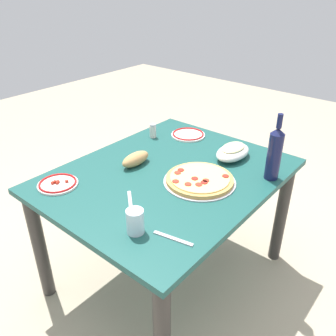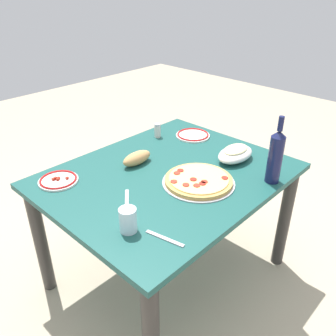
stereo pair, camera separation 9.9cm
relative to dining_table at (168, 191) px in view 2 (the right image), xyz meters
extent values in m
plane|color=tan|center=(0.00, 0.00, -0.59)|extent=(8.00, 8.00, 0.00)
cube|color=#194C47|center=(0.00, 0.00, 0.09)|extent=(1.22, 0.98, 0.03)
cylinder|color=#33302D|center=(-0.55, -0.43, -0.26)|extent=(0.07, 0.07, 0.67)
cylinder|color=#33302D|center=(0.55, -0.43, -0.26)|extent=(0.07, 0.07, 0.67)
cylinder|color=#33302D|center=(-0.55, 0.43, -0.26)|extent=(0.07, 0.07, 0.67)
cylinder|color=#B7B7BC|center=(-0.03, 0.18, 0.11)|extent=(0.36, 0.36, 0.01)
cylinder|color=tan|center=(-0.03, 0.18, 0.12)|extent=(0.33, 0.33, 0.02)
cylinder|color=#EACC75|center=(-0.03, 0.18, 0.14)|extent=(0.29, 0.29, 0.01)
cylinder|color=maroon|center=(0.00, 0.17, 0.14)|extent=(0.03, 0.03, 0.00)
cylinder|color=#B22D1E|center=(-0.02, 0.22, 0.14)|extent=(0.03, 0.03, 0.00)
cylinder|color=#B22D1E|center=(0.06, 0.18, 0.14)|extent=(0.03, 0.03, 0.00)
cylinder|color=#B22D1E|center=(0.01, 0.07, 0.14)|extent=(0.03, 0.03, 0.00)
cylinder|color=maroon|center=(-0.12, 0.27, 0.14)|extent=(0.03, 0.03, 0.00)
cylinder|color=maroon|center=(-0.02, 0.07, 0.14)|extent=(0.03, 0.03, 0.00)
cylinder|color=#B22D1E|center=(0.03, 0.22, 0.14)|extent=(0.03, 0.03, 0.00)
cylinder|color=#B22D1E|center=(0.08, 0.11, 0.14)|extent=(0.03, 0.03, 0.00)
cylinder|color=maroon|center=(0.00, 0.22, 0.14)|extent=(0.03, 0.03, 0.00)
ellipsoid|color=white|center=(-0.36, 0.16, 0.14)|extent=(0.24, 0.15, 0.07)
ellipsoid|color=#AD2819|center=(-0.36, 0.16, 0.16)|extent=(0.20, 0.12, 0.03)
ellipsoid|color=beige|center=(-0.36, 0.16, 0.17)|extent=(0.17, 0.10, 0.02)
cylinder|color=#141942|center=(-0.30, 0.43, 0.23)|extent=(0.07, 0.07, 0.24)
cone|color=#141942|center=(-0.30, 0.43, 0.36)|extent=(0.07, 0.07, 0.03)
cylinder|color=#141942|center=(-0.30, 0.43, 0.41)|extent=(0.03, 0.03, 0.07)
cylinder|color=silver|center=(0.44, 0.20, 0.16)|extent=(0.07, 0.07, 0.10)
cylinder|color=white|center=(-0.45, -0.21, 0.11)|extent=(0.21, 0.21, 0.01)
torus|color=red|center=(-0.45, -0.21, 0.12)|extent=(0.20, 0.20, 0.01)
cylinder|color=white|center=(0.43, -0.33, 0.11)|extent=(0.19, 0.19, 0.01)
torus|color=red|center=(0.43, -0.33, 0.12)|extent=(0.18, 0.18, 0.01)
cube|color=#AD2819|center=(0.45, -0.35, 0.13)|extent=(0.01, 0.01, 0.01)
cube|color=#AD2819|center=(0.43, -0.34, 0.13)|extent=(0.01, 0.01, 0.01)
cube|color=#AD2819|center=(0.40, -0.31, 0.13)|extent=(0.01, 0.01, 0.01)
cube|color=#AD2819|center=(0.44, -0.35, 0.13)|extent=(0.01, 0.01, 0.01)
cube|color=#AD2819|center=(0.44, -0.33, 0.13)|extent=(0.01, 0.01, 0.01)
ellipsoid|color=tan|center=(0.04, -0.19, 0.14)|extent=(0.18, 0.08, 0.07)
cylinder|color=silver|center=(-0.29, -0.36, 0.15)|extent=(0.04, 0.04, 0.07)
cylinder|color=#B7B7BC|center=(-0.29, -0.36, 0.19)|extent=(0.04, 0.04, 0.01)
cube|color=#B7B7BC|center=(0.38, 0.35, 0.11)|extent=(0.05, 0.17, 0.00)
cube|color=#B7B7BC|center=(0.31, 0.04, 0.11)|extent=(0.12, 0.14, 0.00)
camera|label=1|loc=(1.21, 1.02, 1.02)|focal=37.89mm
camera|label=2|loc=(1.15, 1.09, 1.02)|focal=37.89mm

